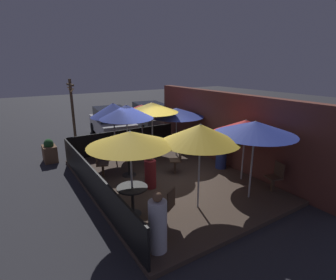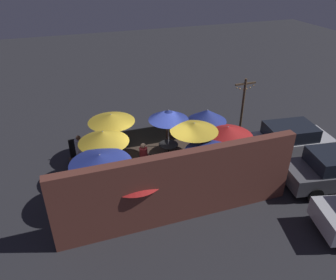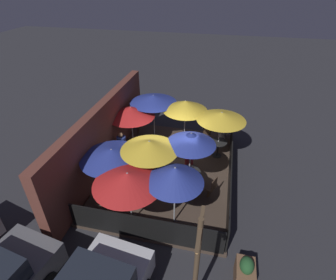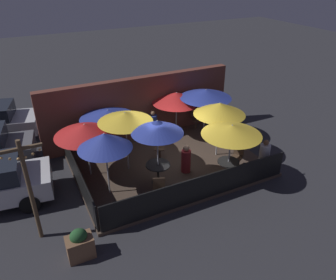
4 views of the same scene
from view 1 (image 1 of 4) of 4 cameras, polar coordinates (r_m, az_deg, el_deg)
name	(u,v)px [view 1 (image 1 of 4)]	position (r m, az deg, el deg)	size (l,w,h in m)	color
ground_plane	(166,181)	(9.12, -0.43, -8.86)	(60.00, 60.00, 0.00)	#2D2D33
patio_deck	(166,179)	(9.09, -0.43, -8.51)	(7.11, 5.13, 0.12)	#47382D
building_wall	(228,130)	(10.31, 12.86, 2.11)	(8.71, 0.36, 2.85)	brown
fence_front	(92,182)	(7.95, -16.21, -8.72)	(6.91, 0.05, 0.95)	black
fence_side_left	(125,140)	(11.85, -9.44, -0.05)	(0.05, 4.93, 0.95)	black
patio_umbrella_0	(130,139)	(6.29, -8.25, 0.28)	(2.08, 2.08, 2.21)	#B2B2B7
patio_umbrella_1	(126,112)	(8.71, -9.04, 6.09)	(1.77, 1.77, 2.47)	#B2B2B7
patio_umbrella_2	(176,112)	(10.82, 1.85, 6.04)	(2.24, 2.24, 2.02)	#B2B2B7
patio_umbrella_3	(200,133)	(6.61, 7.03, 1.43)	(2.03, 2.03, 2.30)	#B2B2B7
patio_umbrella_4	(142,110)	(11.28, -5.74, 6.60)	(2.18, 2.18, 2.10)	#B2B2B7
patio_umbrella_5	(152,107)	(9.87, -3.53, 7.11)	(1.99, 1.99, 2.37)	#B2B2B7
patio_umbrella_6	(113,110)	(10.43, -11.84, 6.43)	(1.78, 1.78, 2.31)	#B2B2B7
patio_umbrella_7	(245,127)	(8.73, 16.52, 2.75)	(2.18, 2.18, 2.04)	#B2B2B7
patio_umbrella_8	(255,128)	(7.46, 18.41, 2.51)	(2.23, 2.23, 2.27)	#B2B2B7
dining_table_0	(132,193)	(6.81, -7.76, -11.38)	(0.78, 0.78, 0.77)	black
dining_table_1	(129,159)	(9.14, -8.59, -4.08)	(0.88, 0.88, 0.76)	black
patio_chair_0	(101,163)	(9.22, -14.47, -4.88)	(0.53, 0.53, 0.93)	#4C3828
patio_chair_1	(275,176)	(8.59, 22.35, -7.25)	(0.49, 0.49, 0.92)	#4C3828
patio_chair_2	(177,159)	(9.22, 1.95, -4.24)	(0.54, 0.54, 0.95)	#4C3828
patio_chair_3	(167,205)	(6.44, -0.26, -13.95)	(0.55, 0.55, 0.92)	#4C3828
patron_0	(150,172)	(8.20, -3.86, -7.04)	(0.44, 0.44, 1.14)	maroon
patron_1	(158,225)	(5.59, -2.26, -17.96)	(0.52, 0.52, 1.33)	silver
patron_2	(221,153)	(9.87, 11.54, -2.71)	(0.56, 0.56, 1.34)	navy
planter_box	(50,151)	(11.76, -24.37, -2.27)	(0.72, 0.50, 0.96)	brown
light_post	(73,111)	(12.51, -20.02, 5.92)	(1.10, 0.12, 3.26)	brown
parked_car_0	(112,122)	(14.50, -12.17, 3.78)	(4.15, 2.16, 1.62)	silver
parked_car_1	(150,116)	(15.92, -3.89, 5.19)	(4.50, 2.39, 1.62)	#5B5B60
parked_car_2	(188,113)	(17.00, 4.47, 5.88)	(4.83, 2.76, 1.62)	silver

